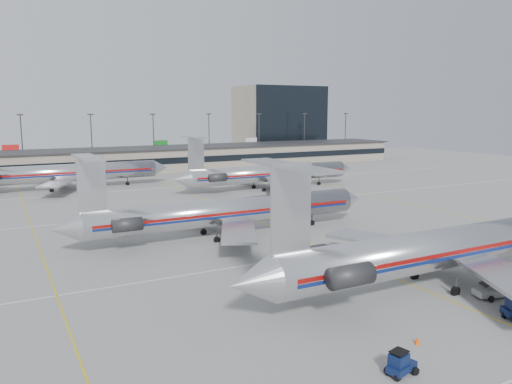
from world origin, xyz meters
TOP-DOWN VIEW (x-y plane):
  - ground at (0.00, 0.00)m, footprint 260.00×260.00m
  - apron_markings at (0.00, 10.00)m, footprint 160.00×0.15m
  - terminal at (0.00, 97.97)m, footprint 162.00×17.00m
  - light_mast_row at (0.00, 112.00)m, footprint 163.60×0.40m
  - distant_building at (62.00, 128.00)m, footprint 30.00×20.00m
  - jet_foreground at (3.52, -3.97)m, footprint 47.73×28.11m
  - jet_second_row at (-8.28, 22.33)m, footprint 43.30×25.50m
  - jet_third_row at (15.81, 54.03)m, footprint 42.09×25.89m
  - jet_back_row at (-22.21, 73.42)m, footprint 44.20×27.19m
  - tug_left at (-12.69, -14.32)m, footprint 2.20×1.46m
  - belt_loader at (4.35, -8.40)m, footprint 4.83×2.43m
  - cone_left at (-8.60, -11.77)m, footprint 0.48×0.48m

SIDE VIEW (x-z plane):
  - ground at x=0.00m, z-range 0.00..0.00m
  - apron_markings at x=0.00m, z-range 0.00..0.02m
  - cone_left at x=-8.60m, z-range 0.00..0.60m
  - belt_loader at x=4.35m, z-range -0.57..1.90m
  - tug_left at x=-12.69m, z-range -0.07..1.57m
  - terminal at x=0.00m, z-range 0.03..6.28m
  - jet_second_row at x=-8.28m, z-range -2.38..8.96m
  - jet_third_row at x=15.81m, z-range -2.41..9.10m
  - jet_back_row at x=-22.21m, z-range -2.53..9.55m
  - jet_foreground at x=3.52m, z-range -2.62..9.87m
  - light_mast_row at x=0.00m, z-range 0.94..16.22m
  - distant_building at x=62.00m, z-range 0.00..25.00m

